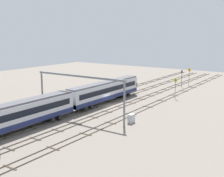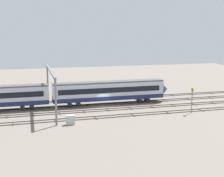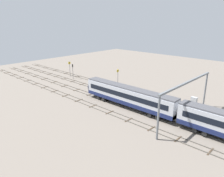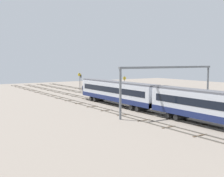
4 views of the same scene
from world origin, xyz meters
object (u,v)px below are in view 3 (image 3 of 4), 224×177
(signal_light_trackside_approach, at_px, (73,69))
(relay_cabinet, at_px, (194,100))
(speed_sign_near_foreground, at_px, (118,75))
(overhead_gantry, at_px, (187,90))
(speed_sign_far_trackside, at_px, (70,67))

(signal_light_trackside_approach, bearing_deg, relay_cabinet, -171.50)
(speed_sign_near_foreground, bearing_deg, signal_light_trackside_approach, 15.93)
(overhead_gantry, height_order, signal_light_trackside_approach, overhead_gantry)
(overhead_gantry, height_order, speed_sign_near_foreground, overhead_gantry)
(overhead_gantry, xyz_separation_m, speed_sign_near_foreground, (25.73, -8.91, -3.03))
(speed_sign_near_foreground, distance_m, speed_sign_far_trackside, 19.80)
(speed_sign_far_trackside, height_order, relay_cabinet, speed_sign_far_trackside)
(overhead_gantry, distance_m, speed_sign_near_foreground, 27.40)
(signal_light_trackside_approach, bearing_deg, speed_sign_far_trackside, -19.25)
(overhead_gantry, relative_size, speed_sign_far_trackside, 3.91)
(speed_sign_near_foreground, distance_m, signal_light_trackside_approach, 16.90)
(overhead_gantry, bearing_deg, speed_sign_near_foreground, -19.11)
(overhead_gantry, height_order, relay_cabinet, overhead_gantry)
(signal_light_trackside_approach, height_order, relay_cabinet, signal_light_trackside_approach)
(overhead_gantry, xyz_separation_m, speed_sign_far_trackside, (45.21, -5.40, -2.79))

